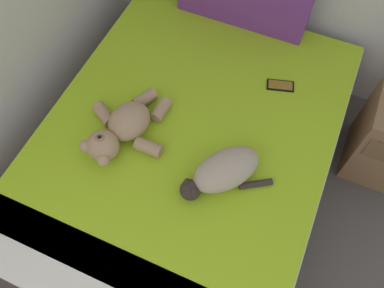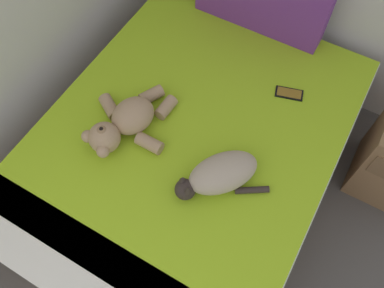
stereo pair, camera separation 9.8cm
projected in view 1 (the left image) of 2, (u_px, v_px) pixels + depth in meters
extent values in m
cube|color=olive|center=(188.00, 164.00, 2.35)|extent=(1.50, 1.96, 0.30)
cube|color=white|center=(187.00, 143.00, 2.12)|extent=(1.45, 1.90, 0.21)
cube|color=#9EC61E|center=(192.00, 124.00, 2.05)|extent=(1.44, 1.76, 0.02)
cube|color=silver|center=(108.00, 285.00, 1.65)|extent=(1.44, 0.31, 0.02)
ellipsoid|color=tan|center=(226.00, 169.00, 1.83)|extent=(0.36, 0.39, 0.15)
sphere|color=#332823|center=(190.00, 190.00, 1.80)|extent=(0.10, 0.10, 0.10)
cone|color=#332823|center=(193.00, 190.00, 1.74)|extent=(0.04, 0.04, 0.04)
cone|color=#332823|center=(187.00, 180.00, 1.76)|extent=(0.04, 0.04, 0.04)
cylinder|color=#332823|center=(256.00, 184.00, 1.85)|extent=(0.15, 0.11, 0.03)
ellipsoid|color=#332823|center=(204.00, 177.00, 1.87)|extent=(0.11, 0.11, 0.04)
ellipsoid|color=tan|center=(129.00, 121.00, 1.95)|extent=(0.24, 0.27, 0.16)
sphere|color=tan|center=(103.00, 146.00, 1.88)|extent=(0.16, 0.16, 0.16)
sphere|color=#8E6B49|center=(101.00, 140.00, 1.84)|extent=(0.06, 0.06, 0.06)
sphere|color=black|center=(100.00, 137.00, 1.81)|extent=(0.02, 0.02, 0.02)
sphere|color=tan|center=(103.00, 160.00, 1.84)|extent=(0.06, 0.06, 0.06)
sphere|color=tan|center=(86.00, 146.00, 1.87)|extent=(0.06, 0.06, 0.06)
cylinder|color=tan|center=(149.00, 147.00, 1.93)|extent=(0.14, 0.07, 0.07)
cylinder|color=tan|center=(161.00, 110.00, 2.04)|extent=(0.07, 0.13, 0.07)
cylinder|color=tan|center=(104.00, 114.00, 2.03)|extent=(0.15, 0.13, 0.07)
cylinder|color=tan|center=(145.00, 99.00, 2.07)|extent=(0.12, 0.14, 0.07)
cube|color=black|center=(280.00, 86.00, 2.15)|extent=(0.16, 0.11, 0.01)
cube|color=olive|center=(280.00, 85.00, 2.15)|extent=(0.14, 0.09, 0.00)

